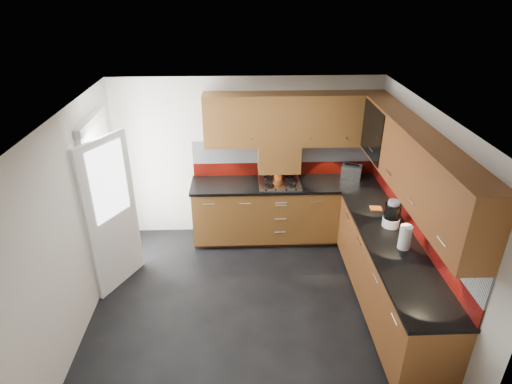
{
  "coord_description": "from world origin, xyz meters",
  "views": [
    {
      "loc": [
        -0.1,
        -4.02,
        3.61
      ],
      "look_at": [
        0.08,
        0.65,
        1.23
      ],
      "focal_mm": 30.0,
      "sensor_mm": 36.0,
      "label": 1
    }
  ],
  "objects_px": {
    "gas_hob": "(280,183)",
    "utensil_pot": "(278,174)",
    "toaster": "(352,171)",
    "food_processor": "(392,215)"
  },
  "relations": [
    {
      "from": "gas_hob",
      "to": "utensil_pot",
      "type": "xyz_separation_m",
      "value": [
        -0.01,
        0.14,
        0.08
      ]
    },
    {
      "from": "gas_hob",
      "to": "toaster",
      "type": "bearing_deg",
      "value": 8.98
    },
    {
      "from": "utensil_pot",
      "to": "toaster",
      "type": "relative_size",
      "value": 1.32
    },
    {
      "from": "utensil_pot",
      "to": "food_processor",
      "type": "distance_m",
      "value": 1.81
    },
    {
      "from": "gas_hob",
      "to": "food_processor",
      "type": "bearing_deg",
      "value": -44.45
    },
    {
      "from": "gas_hob",
      "to": "toaster",
      "type": "distance_m",
      "value": 1.09
    },
    {
      "from": "gas_hob",
      "to": "utensil_pot",
      "type": "bearing_deg",
      "value": 94.32
    },
    {
      "from": "utensil_pot",
      "to": "toaster",
      "type": "xyz_separation_m",
      "value": [
        1.08,
        0.03,
        0.0
      ]
    },
    {
      "from": "utensil_pot",
      "to": "food_processor",
      "type": "bearing_deg",
      "value": -47.28
    },
    {
      "from": "gas_hob",
      "to": "toaster",
      "type": "relative_size",
      "value": 1.85
    }
  ]
}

